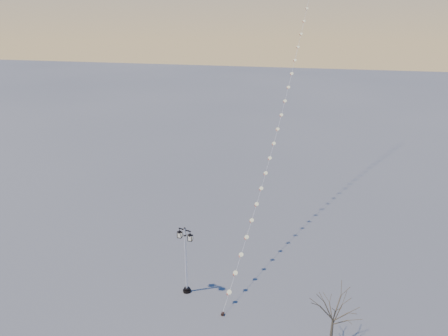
% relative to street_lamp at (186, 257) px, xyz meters
% --- Properties ---
extents(ground, '(300.00, 300.00, 0.00)m').
position_rel_street_lamp_xyz_m(ground, '(1.66, -3.43, -2.95)').
color(ground, '#5A5C5C').
rests_on(ground, ground).
extents(street_lamp, '(1.32, 0.71, 5.33)m').
position_rel_street_lamp_xyz_m(street_lamp, '(0.00, 0.00, 0.00)').
color(street_lamp, black).
rests_on(street_lamp, ground).
extents(bare_tree, '(2.15, 2.15, 3.56)m').
position_rel_street_lamp_xyz_m(bare_tree, '(10.33, -2.88, -0.48)').
color(bare_tree, '#4C4331').
rests_on(bare_tree, ground).
extents(kite_train, '(4.42, 39.98, 32.48)m').
position_rel_street_lamp_xyz_m(kite_train, '(5.11, 17.82, 13.21)').
color(kite_train, black).
rests_on(kite_train, ground).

